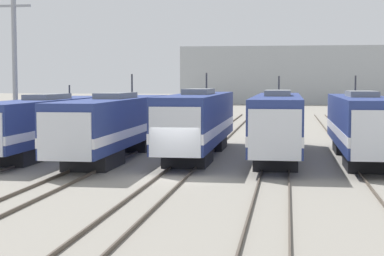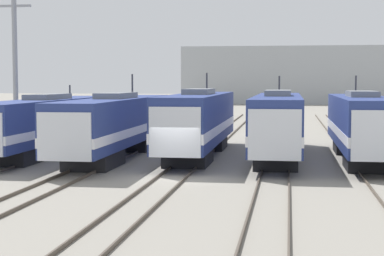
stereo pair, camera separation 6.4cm
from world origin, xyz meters
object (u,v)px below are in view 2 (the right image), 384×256
locomotive_center (198,122)px  catenary_tower_left (15,66)px  locomotive_far_left (45,123)px  locomotive_far_right (362,125)px  locomotive_center_left (114,125)px  locomotive_center_right (278,124)px

locomotive_center → catenary_tower_left: 13.85m
locomotive_far_left → locomotive_far_right: bearing=-1.5°
locomotive_center → catenary_tower_left: bearing=170.8°
locomotive_far_right → catenary_tower_left: catenary_tower_left is taller
locomotive_center_left → locomotive_far_right: 15.22m
locomotive_far_right → locomotive_center_left: bearing=-176.7°
locomotive_far_right → locomotive_far_left: bearing=178.5°
locomotive_far_left → locomotive_center: 10.13m
locomotive_center_right → catenary_tower_left: catenary_tower_left is taller
locomotive_far_left → catenary_tower_left: catenary_tower_left is taller
catenary_tower_left → locomotive_center_right: bearing=-7.3°
locomotive_center_right → locomotive_far_right: 5.09m
locomotive_center_left → catenary_tower_left: size_ratio=1.69×
locomotive_far_right → locomotive_center_right: bearing=174.2°
locomotive_far_left → locomotive_center_left: (5.07, -1.41, 0.06)m
locomotive_center_left → catenary_tower_left: catenary_tower_left is taller
locomotive_far_left → locomotive_center: bearing=0.9°
locomotive_center → catenary_tower_left: catenary_tower_left is taller
locomotive_center → locomotive_center_right: bearing=-2.2°
locomotive_center_left → locomotive_center_right: locomotive_center_left is taller
locomotive_far_left → locomotive_center: locomotive_center is taller
locomotive_center → catenary_tower_left: size_ratio=1.57×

